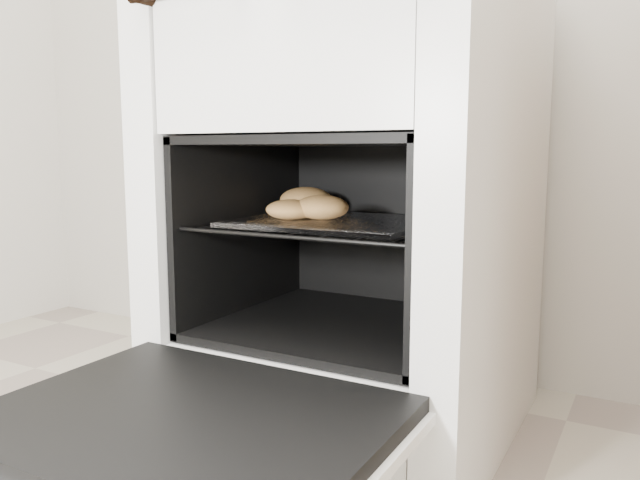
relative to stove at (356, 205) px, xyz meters
The scene contains 5 objects.
stove is the anchor object (origin of this frame).
oven_door 0.60m from the stove, 90.00° to the right, with size 0.58×0.45×0.04m.
oven_rack 0.08m from the stove, 90.00° to the right, with size 0.47×0.45×0.01m.
foil_sheet 0.10m from the stove, 90.00° to the right, with size 0.36×0.32×0.01m, color white.
baked_rolls 0.10m from the stove, 147.42° to the right, with size 0.25×0.29×0.06m.
Camera 1 is at (0.49, -0.03, 0.59)m, focal length 35.00 mm.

